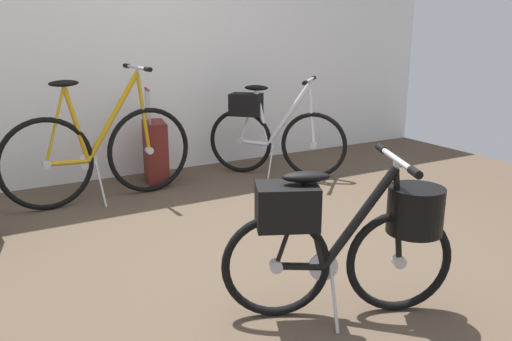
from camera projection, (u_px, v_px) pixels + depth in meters
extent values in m
plane|color=brown|center=(263.00, 269.00, 3.02)|extent=(6.82, 6.82, 0.00)
cube|color=white|center=(127.00, 27.00, 4.64)|extent=(6.82, 0.10, 2.67)
torus|color=black|center=(399.00, 261.00, 2.52)|extent=(0.48, 0.25, 0.51)
cylinder|color=#B7B7BC|center=(399.00, 261.00, 2.52)|extent=(0.08, 0.07, 0.06)
torus|color=black|center=(276.00, 266.00, 2.47)|extent=(0.48, 0.25, 0.51)
cylinder|color=#B7B7BC|center=(276.00, 266.00, 2.47)|extent=(0.08, 0.07, 0.06)
cylinder|color=black|center=(300.00, 266.00, 2.48)|extent=(0.22, 0.13, 0.05)
cylinder|color=black|center=(359.00, 218.00, 2.44)|extent=(0.34, 0.19, 0.50)
cylinder|color=black|center=(315.00, 225.00, 2.43)|extent=(0.13, 0.09, 0.43)
cylinder|color=black|center=(300.00, 266.00, 2.48)|extent=(0.22, 0.12, 0.04)
cylinder|color=black|center=(398.00, 216.00, 2.45)|extent=(0.08, 0.06, 0.47)
cylinder|color=black|center=(291.00, 224.00, 2.42)|extent=(0.15, 0.08, 0.42)
ellipsoid|color=black|center=(306.00, 177.00, 2.36)|extent=(0.24, 0.17, 0.05)
cylinder|color=#B7B7BC|center=(396.00, 164.00, 2.39)|extent=(0.03, 0.03, 0.04)
cylinder|color=#B7B7BC|center=(397.00, 159.00, 2.38)|extent=(0.21, 0.41, 0.03)
cylinder|color=black|center=(415.00, 172.00, 2.17)|extent=(0.07, 0.10, 0.04)
cylinder|color=black|center=(381.00, 149.00, 2.59)|extent=(0.07, 0.10, 0.04)
cylinder|color=#B7B7BC|center=(323.00, 267.00, 2.49)|extent=(0.13, 0.07, 0.14)
cylinder|color=#B7B7BC|center=(335.00, 300.00, 2.44)|extent=(0.10, 0.18, 0.24)
cylinder|color=black|center=(415.00, 210.00, 2.45)|extent=(0.35, 0.35, 0.22)
cube|color=black|center=(287.00, 206.00, 2.39)|extent=(0.34, 0.30, 0.20)
torus|color=black|center=(149.00, 150.00, 4.34)|extent=(0.71, 0.09, 0.71)
cylinder|color=#B7B7BC|center=(149.00, 150.00, 4.34)|extent=(0.06, 0.05, 0.06)
torus|color=black|center=(46.00, 164.00, 3.90)|extent=(0.71, 0.09, 0.71)
cylinder|color=#B7B7BC|center=(46.00, 164.00, 3.90)|extent=(0.06, 0.05, 0.06)
cylinder|color=#BF8C14|center=(68.00, 163.00, 3.99)|extent=(0.31, 0.06, 0.05)
cylinder|color=#BF8C14|center=(113.00, 116.00, 4.11)|extent=(0.48, 0.08, 0.68)
cylinder|color=#BF8C14|center=(76.00, 125.00, 3.96)|extent=(0.17, 0.05, 0.59)
cylinder|color=#BF8C14|center=(68.00, 163.00, 3.99)|extent=(0.31, 0.05, 0.04)
cylinder|color=#BF8C14|center=(143.00, 112.00, 4.24)|extent=(0.10, 0.04, 0.64)
cylinder|color=#BF8C14|center=(55.00, 125.00, 3.88)|extent=(0.20, 0.04, 0.57)
ellipsoid|color=black|center=(64.00, 83.00, 3.85)|extent=(0.23, 0.11, 0.05)
cylinder|color=#B7B7BC|center=(137.00, 70.00, 4.13)|extent=(0.03, 0.03, 0.04)
cylinder|color=#B7B7BC|center=(137.00, 67.00, 4.13)|extent=(0.06, 0.44, 0.03)
cylinder|color=black|center=(148.00, 69.00, 3.95)|extent=(0.04, 0.09, 0.04)
cylinder|color=black|center=(127.00, 66.00, 4.30)|extent=(0.04, 0.09, 0.04)
cylinder|color=#B7B7BC|center=(88.00, 161.00, 4.07)|extent=(0.14, 0.03, 0.14)
cylinder|color=#B7B7BC|center=(101.00, 184.00, 4.08)|extent=(0.03, 0.19, 0.33)
torus|color=black|center=(314.00, 145.00, 4.76)|extent=(0.45, 0.45, 0.60)
cylinder|color=#B7B7BC|center=(314.00, 145.00, 4.76)|extent=(0.08, 0.08, 0.06)
torus|color=black|center=(241.00, 141.00, 4.94)|extent=(0.45, 0.45, 0.60)
cylinder|color=#B7B7BC|center=(241.00, 141.00, 4.94)|extent=(0.08, 0.08, 0.06)
cylinder|color=silver|center=(254.00, 143.00, 4.91)|extent=(0.21, 0.21, 0.05)
cylinder|color=silver|center=(288.00, 115.00, 4.76)|extent=(0.32, 0.32, 0.58)
cylinder|color=silver|center=(262.00, 117.00, 4.83)|extent=(0.13, 0.13, 0.50)
cylinder|color=silver|center=(254.00, 143.00, 4.91)|extent=(0.20, 0.21, 0.04)
cylinder|color=silver|center=(312.00, 115.00, 4.70)|extent=(0.08, 0.08, 0.54)
cylinder|color=silver|center=(248.00, 116.00, 4.86)|extent=(0.14, 0.14, 0.49)
ellipsoid|color=black|center=(256.00, 88.00, 4.77)|extent=(0.22, 0.22, 0.05)
cylinder|color=#B7B7BC|center=(309.00, 83.00, 4.63)|extent=(0.03, 0.03, 0.04)
cylinder|color=#B7B7BC|center=(309.00, 80.00, 4.62)|extent=(0.33, 0.33, 0.03)
cylinder|color=black|center=(305.00, 83.00, 4.42)|extent=(0.09, 0.09, 0.04)
cylinder|color=black|center=(314.00, 78.00, 4.83)|extent=(0.09, 0.09, 0.04)
cylinder|color=#B7B7BC|center=(268.00, 144.00, 4.88)|extent=(0.11, 0.11, 0.14)
cylinder|color=#B7B7BC|center=(270.00, 163.00, 4.82)|extent=(0.15, 0.15, 0.28)
cube|color=black|center=(246.00, 104.00, 4.84)|extent=(0.34, 0.34, 0.20)
cube|color=maroon|center=(155.00, 151.00, 4.63)|extent=(0.25, 0.39, 0.52)
cylinder|color=#B7B7BC|center=(149.00, 108.00, 4.41)|extent=(0.02, 0.02, 0.28)
cylinder|color=#B7B7BC|center=(146.00, 104.00, 4.62)|extent=(0.02, 0.02, 0.28)
cylinder|color=maroon|center=(147.00, 90.00, 4.48)|extent=(0.07, 0.23, 0.02)
cylinder|color=black|center=(165.00, 183.00, 4.60)|extent=(0.04, 0.03, 0.04)
cylinder|color=black|center=(161.00, 175.00, 4.83)|extent=(0.04, 0.03, 0.04)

